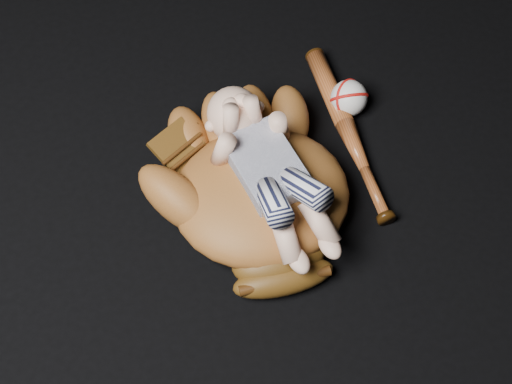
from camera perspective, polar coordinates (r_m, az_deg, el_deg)
baseball_glove at (r=1.32m, az=0.35°, el=0.10°), size 0.40×0.45×0.13m
newborn_baby at (r=1.28m, az=1.32°, el=1.26°), size 0.22×0.38×0.14m
baseball_bat at (r=1.46m, az=6.77°, el=4.28°), size 0.04×0.40×0.04m
baseball at (r=1.49m, az=6.78°, el=6.80°), size 0.08×0.08×0.07m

